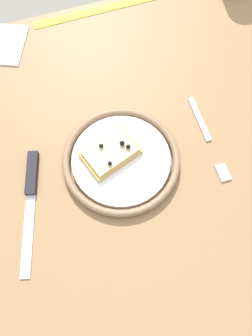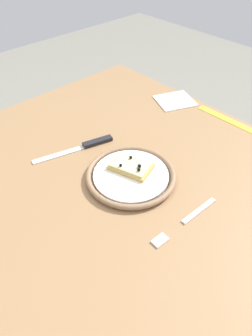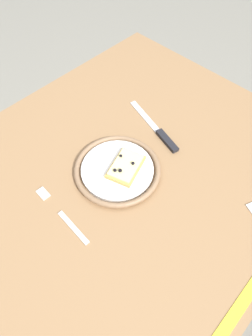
% 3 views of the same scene
% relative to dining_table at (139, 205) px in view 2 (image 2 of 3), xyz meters
% --- Properties ---
extents(ground_plane, '(6.00, 6.00, 0.00)m').
position_rel_dining_table_xyz_m(ground_plane, '(0.00, 0.00, -0.68)').
color(ground_plane, gray).
extents(dining_table, '(1.13, 0.88, 0.77)m').
position_rel_dining_table_xyz_m(dining_table, '(0.00, 0.00, 0.00)').
color(dining_table, '#936D47').
rests_on(dining_table, ground_plane).
extents(plate, '(0.23, 0.23, 0.02)m').
position_rel_dining_table_xyz_m(plate, '(0.02, 0.01, 0.10)').
color(plate, white).
rests_on(plate, dining_table).
extents(pizza_slice_near, '(0.12, 0.10, 0.03)m').
position_rel_dining_table_xyz_m(pizza_slice_near, '(0.04, -0.01, 0.12)').
color(pizza_slice_near, tan).
rests_on(pizza_slice_near, plate).
extents(knife, '(0.08, 0.24, 0.01)m').
position_rel_dining_table_xyz_m(knife, '(0.21, 0.01, 0.10)').
color(knife, silver).
rests_on(knife, dining_table).
extents(fork, '(0.03, 0.20, 0.00)m').
position_rel_dining_table_xyz_m(fork, '(-0.16, 0.02, 0.10)').
color(fork, silver).
rests_on(fork, dining_table).
extents(measuring_tape, '(0.36, 0.03, 0.00)m').
position_rel_dining_table_xyz_m(measuring_tape, '(-0.06, -0.41, 0.10)').
color(measuring_tape, yellow).
rests_on(measuring_tape, dining_table).
extents(napkin, '(0.15, 0.16, 0.00)m').
position_rel_dining_table_xyz_m(napkin, '(0.20, -0.37, 0.10)').
color(napkin, white).
rests_on(napkin, dining_table).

